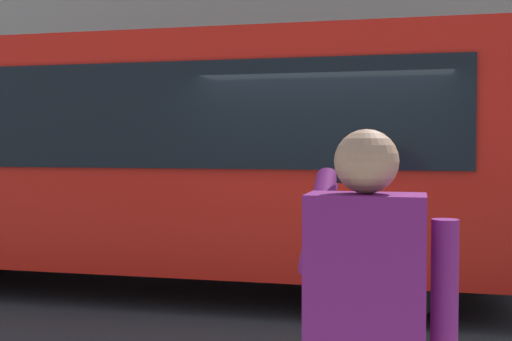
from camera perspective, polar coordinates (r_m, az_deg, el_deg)
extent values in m
plane|color=#2B2B2D|center=(7.50, 6.35, -11.64)|extent=(60.00, 60.00, 0.00)
cube|color=red|center=(8.43, -9.23, 1.55)|extent=(9.00, 2.50, 2.60)
cube|color=black|center=(7.29, -13.11, 4.56)|extent=(7.60, 0.06, 1.10)
cylinder|color=black|center=(8.97, 11.80, -6.13)|extent=(1.00, 0.28, 1.00)
cylinder|color=black|center=(6.80, 11.19, -8.81)|extent=(1.00, 0.28, 1.00)
cube|color=#6B1960|center=(2.34, 9.33, -10.05)|extent=(0.40, 0.24, 0.66)
sphere|color=#A87A5B|center=(2.29, 9.40, 0.77)|extent=(0.22, 0.22, 0.22)
cylinder|color=#6B1960|center=(2.35, 15.78, -11.08)|extent=(0.09, 0.09, 0.58)
cylinder|color=#6B1960|center=(2.48, 5.49, -4.19)|extent=(0.09, 0.48, 0.37)
cube|color=black|center=(2.60, 7.69, 0.51)|extent=(0.07, 0.01, 0.14)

